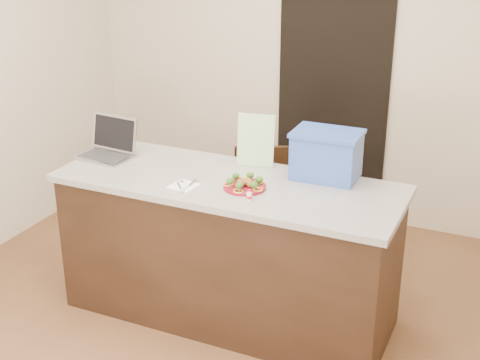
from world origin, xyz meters
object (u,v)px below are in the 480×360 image
at_px(plate, 245,187).
at_px(chair, 256,200).
at_px(island, 228,249).
at_px(yogurt_bottle, 249,196).
at_px(napkin, 184,186).
at_px(laptop, 109,145).
at_px(blue_box, 326,155).

xyz_separation_m(plate, chair, (-0.26, 0.78, -0.44)).
distance_m(island, yogurt_bottle, 0.58).
bearing_deg(yogurt_bottle, napkin, 176.22).
bearing_deg(laptop, yogurt_bottle, -9.15).
height_order(napkin, laptop, laptop).
bearing_deg(napkin, blue_box, 33.65).
relative_size(blue_box, chair, 0.47).
bearing_deg(plate, napkin, -159.96).
distance_m(plate, napkin, 0.35).
distance_m(plate, yogurt_bottle, 0.18).
height_order(napkin, yogurt_bottle, yogurt_bottle).
relative_size(plate, yogurt_bottle, 3.83).
bearing_deg(blue_box, napkin, -147.15).
height_order(island, laptop, laptop).
height_order(island, blue_box, blue_box).
height_order(napkin, chair, napkin).
height_order(laptop, chair, laptop).
xyz_separation_m(napkin, blue_box, (0.70, 0.47, 0.14)).
distance_m(napkin, blue_box, 0.85).
distance_m(laptop, blue_box, 1.40).
relative_size(plate, blue_box, 0.62).
xyz_separation_m(island, laptop, (-0.88, 0.07, 0.52)).
relative_size(plate, chair, 0.29).
relative_size(plate, napkin, 1.68).
distance_m(plate, chair, 0.93).
xyz_separation_m(blue_box, chair, (-0.63, 0.43, -0.58)).
xyz_separation_m(yogurt_bottle, blue_box, (0.28, 0.49, 0.12)).
bearing_deg(yogurt_bottle, chair, 110.89).
xyz_separation_m(laptop, blue_box, (1.39, 0.20, 0.08)).
bearing_deg(chair, island, -105.00).
bearing_deg(island, yogurt_bottle, -42.85).
xyz_separation_m(island, yogurt_bottle, (0.23, -0.21, 0.48)).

